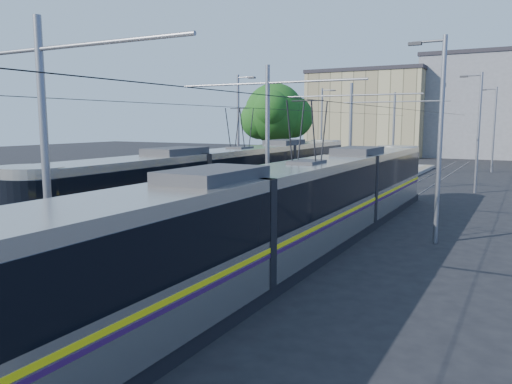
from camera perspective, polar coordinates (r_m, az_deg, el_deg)
The scene contains 14 objects.
ground at distance 16.91m, azimuth -11.44°, elevation -8.51°, with size 160.00×160.00×0.00m, color black.
platform at distance 31.51m, azimuth 8.85°, elevation -0.50°, with size 4.00×50.00×0.30m, color gray.
tactile_strip_left at distance 32.00m, azimuth 6.42°, elevation -0.04°, with size 0.70×50.00×0.01m, color gray.
tactile_strip_right at distance 31.03m, azimuth 11.37°, elevation -0.40°, with size 0.70×50.00×0.01m, color gray.
rails at distance 31.53m, azimuth 8.85°, elevation -0.74°, with size 8.71×70.00×0.03m.
track_arrow at distance 17.60m, azimuth -27.06°, elevation -8.57°, with size 1.20×5.00×0.01m, color silver.
tram_left at distance 27.97m, azimuth -1.85°, elevation 1.74°, with size 2.43×28.78×5.50m.
tram_right at distance 18.07m, azimuth 5.74°, elevation -1.28°, with size 2.43×30.07×5.50m.
catenary at distance 28.51m, azimuth 7.07°, elevation 7.48°, with size 9.20×70.00×7.00m.
street_lamps at distance 34.97m, azimuth 11.25°, elevation 6.91°, with size 15.18×38.22×8.00m.
shelter at distance 30.45m, azimuth 8.27°, elevation 1.67°, with size 0.95×1.14×2.18m.
tree at distance 42.05m, azimuth 2.66°, elevation 8.85°, with size 5.48×5.06×7.96m.
building_left at distance 75.21m, azimuth 13.01°, elevation 8.77°, with size 16.32×12.24×12.02m.
building_centre at distance 76.50m, azimuth 25.62°, elevation 8.86°, with size 18.36×14.28×13.84m.
Camera 1 is at (10.54, -12.34, 4.77)m, focal length 35.00 mm.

